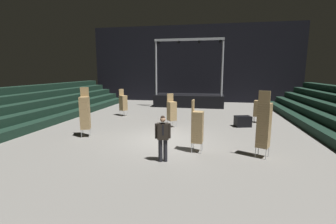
% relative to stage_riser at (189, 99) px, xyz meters
% --- Properties ---
extents(ground_plane, '(22.00, 30.00, 0.10)m').
position_rel_stage_riser_xyz_m(ground_plane, '(0.00, -11.31, -0.71)').
color(ground_plane, slate).
extents(arena_end_wall, '(22.00, 0.30, 8.00)m').
position_rel_stage_riser_xyz_m(arena_end_wall, '(0.00, 3.69, 3.34)').
color(arena_end_wall, black).
rests_on(arena_end_wall, ground_plane).
extents(bleacher_bank_left, '(3.75, 24.00, 2.25)m').
position_rel_stage_riser_xyz_m(bleacher_bank_left, '(-9.12, -10.31, 0.46)').
color(bleacher_bank_left, black).
rests_on(bleacher_bank_left, ground_plane).
extents(stage_riser, '(6.31, 2.67, 6.03)m').
position_rel_stage_riser_xyz_m(stage_riser, '(0.00, 0.00, 0.00)').
color(stage_riser, black).
rests_on(stage_riser, ground_plane).
extents(man_with_tie, '(0.57, 0.32, 1.70)m').
position_rel_stage_riser_xyz_m(man_with_tie, '(0.48, -14.07, 0.30)').
color(man_with_tie, black).
rests_on(man_with_tie, ground_plane).
extents(chair_stack_front_left, '(0.60, 0.60, 1.96)m').
position_rel_stage_riser_xyz_m(chair_stack_front_left, '(-4.26, -5.80, 0.32)').
color(chair_stack_front_left, '#B2B5BA').
rests_on(chair_stack_front_left, ground_plane).
extents(chair_stack_front_right, '(0.59, 0.59, 2.56)m').
position_rel_stage_riser_xyz_m(chair_stack_front_right, '(4.12, -12.93, 0.62)').
color(chair_stack_front_right, '#B2B5BA').
rests_on(chair_stack_front_right, ground_plane).
extents(chair_stack_mid_left, '(0.56, 0.56, 2.48)m').
position_rel_stage_riser_xyz_m(chair_stack_mid_left, '(-4.01, -11.52, 0.57)').
color(chair_stack_mid_left, '#B2B5BA').
rests_on(chair_stack_mid_left, ground_plane).
extents(chair_stack_mid_right, '(0.56, 0.56, 1.88)m').
position_rel_stage_riser_xyz_m(chair_stack_mid_right, '(5.03, -6.42, 0.28)').
color(chair_stack_mid_right, '#B2B5BA').
rests_on(chair_stack_mid_right, ground_plane).
extents(chair_stack_mid_centre, '(0.48, 0.48, 2.14)m').
position_rel_stage_riser_xyz_m(chair_stack_mid_centre, '(1.62, -12.78, 0.41)').
color(chair_stack_mid_centre, '#B2B5BA').
rests_on(chair_stack_mid_centre, ground_plane).
extents(chair_stack_rear_left, '(0.62, 0.62, 1.96)m').
position_rel_stage_riser_xyz_m(chair_stack_rear_left, '(-0.14, -8.65, 0.32)').
color(chair_stack_rear_left, '#B2B5BA').
rests_on(chair_stack_rear_left, ground_plane).
extents(equipment_road_case, '(1.03, 0.83, 0.63)m').
position_rel_stage_riser_xyz_m(equipment_road_case, '(3.98, -7.77, -0.35)').
color(equipment_road_case, black).
rests_on(equipment_road_case, ground_plane).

